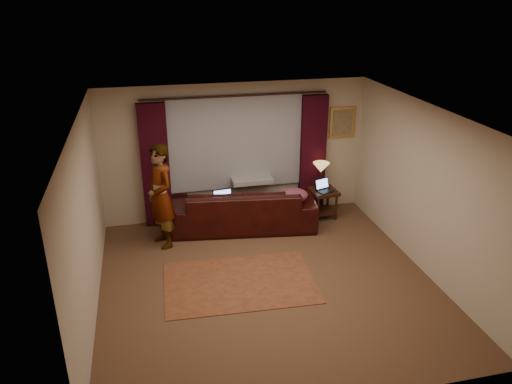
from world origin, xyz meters
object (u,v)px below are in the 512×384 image
at_px(tiffany_lamp, 321,175).
at_px(laptop_table, 326,186).
at_px(laptop_sofa, 225,199).
at_px(person, 161,196).
at_px(end_table, 323,204).
at_px(sofa, 243,200).

relative_size(tiffany_lamp, laptop_table, 1.49).
height_order(laptop_sofa, tiffany_lamp, tiffany_lamp).
bearing_deg(tiffany_lamp, person, -169.60).
bearing_deg(laptop_sofa, laptop_table, -2.52).
xyz_separation_m(end_table, tiffany_lamp, (-0.03, 0.14, 0.54)).
bearing_deg(person, laptop_sofa, 78.09).
height_order(sofa, tiffany_lamp, tiffany_lamp).
xyz_separation_m(tiffany_lamp, person, (-3.06, -0.56, 0.09)).
distance_m(laptop_sofa, laptop_table, 1.98).
relative_size(sofa, end_table, 4.68).
xyz_separation_m(laptop_sofa, laptop_table, (1.97, 0.15, 0.02)).
bearing_deg(laptop_table, person, 167.23).
bearing_deg(tiffany_lamp, end_table, -78.60).
distance_m(tiffany_lamp, person, 3.11).
distance_m(laptop_sofa, end_table, 2.01).
bearing_deg(laptop_sofa, tiffany_lamp, 3.44).
xyz_separation_m(tiffany_lamp, laptop_table, (0.04, -0.20, -0.14)).
relative_size(laptop_sofa, tiffany_lamp, 0.77).
height_order(end_table, person, person).
bearing_deg(laptop_sofa, end_table, -0.60).
bearing_deg(person, end_table, 75.22).
bearing_deg(laptop_table, laptop_sofa, 164.89).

